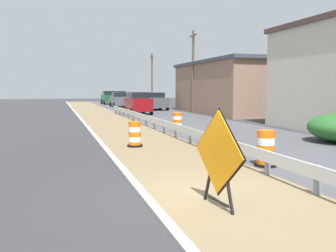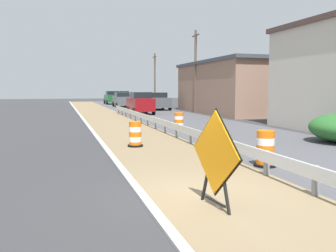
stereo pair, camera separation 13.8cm
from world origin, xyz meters
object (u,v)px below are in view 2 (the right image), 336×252
Objects in this scene: warning_sign_diamond at (215,156)px; car_trailing_far_lane at (140,103)px; car_lead_near_lane at (122,100)px; car_mid_far_lane at (158,101)px; traffic_barrel_mid at (179,122)px; traffic_barrel_close at (135,135)px; utility_pole_mid at (195,70)px; car_lead_far_lane at (112,98)px; car_trailing_near_lane at (124,97)px; utility_pole_far at (155,78)px; traffic_barrel_nearest at (265,150)px.

warning_sign_diamond is 0.44× the size of car_trailing_far_lane.
car_mid_far_lane reaches higher than car_lead_near_lane.
warning_sign_diamond reaches higher than car_lead_near_lane.
traffic_barrel_close is at bearing -124.61° from traffic_barrel_mid.
car_trailing_far_lane is 6.50m from utility_pole_mid.
traffic_barrel_close is 6.58m from traffic_barrel_mid.
car_mid_far_lane is at bearing -170.42° from car_lead_far_lane.
car_trailing_far_lane is at bearing -8.55° from car_trailing_near_lane.
car_mid_far_lane is 0.89× the size of car_trailing_far_lane.
car_mid_far_lane is 13.07m from utility_pole_far.
car_mid_far_lane is at bearing -110.87° from warning_sign_diamond.
traffic_barrel_mid is at bearing 55.39° from traffic_barrel_close.
traffic_barrel_nearest is 23.80m from car_trailing_far_lane.
utility_pole_mid reaches higher than traffic_barrel_close.
traffic_barrel_mid is 0.24× the size of car_trailing_near_lane.
utility_pole_far is at bearing -48.89° from car_lead_near_lane.
car_trailing_far_lane reaches higher than traffic_barrel_mid.
traffic_barrel_nearest is at bearing -57.87° from traffic_barrel_close.
traffic_barrel_mid is (0.64, 10.35, -0.07)m from traffic_barrel_nearest.
car_trailing_far_lane reaches higher than warning_sign_diamond.
car_trailing_far_lane is (0.63, 13.41, 0.59)m from traffic_barrel_mid.
car_lead_near_lane is (1.06, 26.57, 0.52)m from traffic_barrel_mid.
car_trailing_far_lane is at bearing 87.32° from traffic_barrel_mid.
utility_pole_mid is (6.94, 23.95, 3.69)m from traffic_barrel_nearest.
car_mid_far_lane is (7.68, 24.56, 0.51)m from traffic_barrel_close.
car_lead_far_lane is 7.54m from utility_pole_far.
car_mid_far_lane is at bearing 72.63° from traffic_barrel_close.
car_lead_far_lane is at bearing -103.17° from warning_sign_diamond.
utility_pole_far is at bearing 74.01° from traffic_barrel_close.
car_trailing_near_lane is 0.88× the size of car_trailing_far_lane.
car_trailing_near_lane is at bearing 104.75° from utility_pole_far.
traffic_barrel_close is 38.60m from utility_pole_far.
warning_sign_diamond is 1.81× the size of traffic_barrel_nearest.
warning_sign_diamond is at bearing -14.20° from car_mid_far_lane.
traffic_barrel_mid is 15.45m from utility_pole_mid.
traffic_barrel_close is 48.26m from car_trailing_near_lane.
car_trailing_near_lane is at bearing 178.83° from car_mid_far_lane.
car_trailing_near_lane is at bearing -6.52° from car_trailing_far_lane.
car_trailing_far_lane reaches higher than car_lead_far_lane.
traffic_barrel_close is 0.25× the size of car_mid_far_lane.
warning_sign_diamond is 46.30m from utility_pole_far.
traffic_barrel_close is 32.35m from car_lead_near_lane.
car_lead_far_lane is at bearing -25.52° from car_trailing_near_lane.
utility_pole_mid reaches higher than car_mid_far_lane.
traffic_barrel_nearest is 0.14× the size of utility_pole_mid.
warning_sign_diamond is at bearing -110.38° from utility_pole_mid.
traffic_barrel_nearest reaches higher than traffic_barrel_mid.
car_trailing_near_lane is (4.68, 52.56, 0.46)m from traffic_barrel_nearest.
car_trailing_near_lane is at bearing 80.72° from traffic_barrel_close.
car_mid_far_lane is at bearing -158.32° from car_lead_near_lane.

